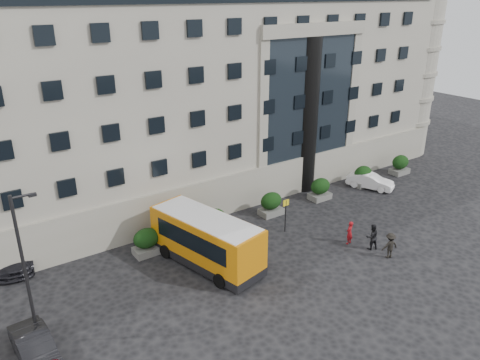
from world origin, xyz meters
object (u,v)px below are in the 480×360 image
at_px(hedge_d, 320,189).
at_px(parked_car_c, 13,252).
at_px(hedge_a, 147,241).
at_px(hedge_f, 400,164).
at_px(minibus, 206,238).
at_px(pedestrian_a, 349,233).
at_px(parked_car_b, 36,349).
at_px(pedestrian_b, 372,237).
at_px(street_lamp, 26,267).
at_px(hedge_c, 271,204).
at_px(bus_stop_sign, 286,210).
at_px(pedestrian_c, 390,245).
at_px(white_taxi, 370,181).
at_px(hedge_b, 214,221).
at_px(hedge_e, 363,176).

xyz_separation_m(hedge_d, parked_car_c, (-23.10, 3.78, -0.15)).
bearing_deg(hedge_a, hedge_f, 0.00).
distance_m(hedge_d, minibus, 13.38).
relative_size(hedge_a, pedestrian_a, 1.10).
relative_size(parked_car_b, pedestrian_b, 2.37).
bearing_deg(street_lamp, hedge_c, 14.67).
relative_size(minibus, pedestrian_a, 4.91).
xyz_separation_m(minibus, pedestrian_b, (10.09, -4.75, -0.88)).
xyz_separation_m(hedge_f, bus_stop_sign, (-16.50, -2.80, 0.80)).
xyz_separation_m(pedestrian_b, pedestrian_c, (0.10, -1.40, -0.04)).
height_order(hedge_d, hedge_f, same).
bearing_deg(hedge_c, pedestrian_b, -73.71).
xyz_separation_m(hedge_d, white_taxi, (5.30, -0.80, -0.26)).
xyz_separation_m(hedge_f, parked_car_c, (-33.50, 3.78, -0.15)).
bearing_deg(pedestrian_b, hedge_d, -89.84).
bearing_deg(pedestrian_a, hedge_a, -43.77).
height_order(hedge_a, hedge_c, same).
distance_m(hedge_a, minibus, 4.28).
bearing_deg(minibus, hedge_a, 116.14).
xyz_separation_m(hedge_b, street_lamp, (-13.14, -4.80, 3.44)).
bearing_deg(parked_car_c, street_lamp, -84.01).
bearing_deg(hedge_e, street_lamp, -170.52).
bearing_deg(white_taxi, hedge_c, 150.61).
relative_size(street_lamp, parked_car_c, 1.49).
distance_m(hedge_a, hedge_f, 26.00).
bearing_deg(bus_stop_sign, hedge_d, 24.66).
height_order(minibus, pedestrian_b, minibus).
distance_m(hedge_b, white_taxi, 15.72).
relative_size(hedge_e, pedestrian_c, 1.05).
bearing_deg(minibus, hedge_b, 38.73).
distance_m(parked_car_b, pedestrian_c, 21.44).
distance_m(hedge_d, pedestrian_a, 7.53).
xyz_separation_m(parked_car_b, pedestrian_c, (21.18, -3.28, 0.16)).
distance_m(hedge_c, minibus, 8.45).
height_order(hedge_b, hedge_d, same).
distance_m(hedge_c, hedge_f, 15.60).
relative_size(hedge_f, parked_car_c, 0.34).
distance_m(pedestrian_b, pedestrian_c, 1.41).
relative_size(hedge_c, pedestrian_b, 1.01).
xyz_separation_m(pedestrian_a, pedestrian_b, (0.70, -1.36, 0.08)).
bearing_deg(pedestrian_b, pedestrian_c, 113.93).
xyz_separation_m(hedge_a, hedge_b, (5.20, 0.00, 0.00)).
bearing_deg(parked_car_b, street_lamp, 69.33).
bearing_deg(hedge_d, hedge_c, 180.00).
xyz_separation_m(hedge_f, pedestrian_b, (-13.26, -7.99, -0.02)).
bearing_deg(hedge_f, hedge_a, 180.00).
xyz_separation_m(parked_car_b, white_taxi, (29.25, 5.32, -0.05)).
bearing_deg(hedge_d, pedestrian_c, -106.39).
distance_m(street_lamp, pedestrian_b, 21.20).
xyz_separation_m(hedge_a, hedge_f, (26.00, 0.00, 0.00)).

